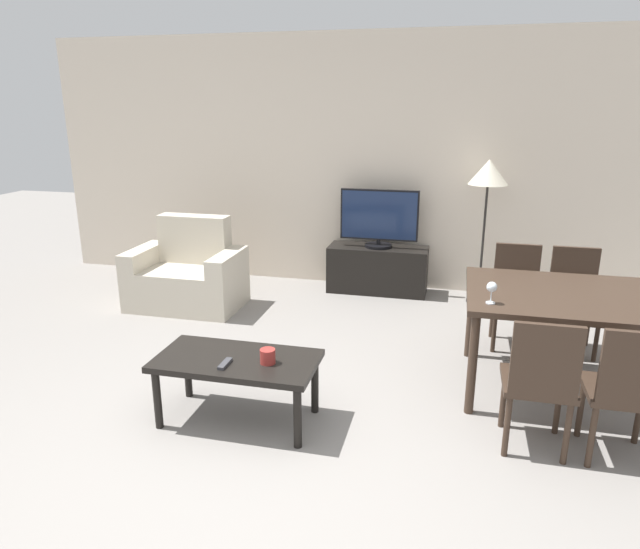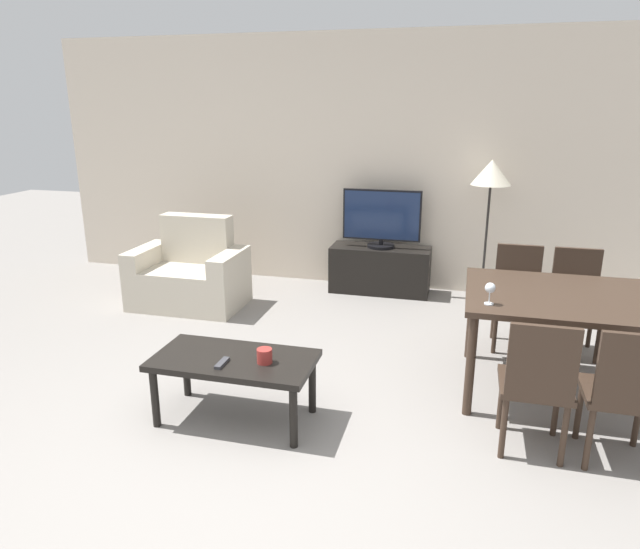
{
  "view_description": "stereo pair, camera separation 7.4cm",
  "coord_description": "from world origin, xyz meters",
  "px_view_note": "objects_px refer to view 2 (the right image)",
  "views": [
    {
      "loc": [
        1.03,
        -2.42,
        1.98
      ],
      "look_at": [
        -0.02,
        1.87,
        0.65
      ],
      "focal_mm": 32.0,
      "sensor_mm": 36.0,
      "label": 1
    },
    {
      "loc": [
        1.1,
        -2.4,
        1.98
      ],
      "look_at": [
        -0.02,
        1.87,
        0.65
      ],
      "focal_mm": 32.0,
      "sensor_mm": 36.0,
      "label": 2
    }
  ],
  "objects_px": {
    "tv": "(382,219)",
    "remote_primary": "(222,363)",
    "tv_stand": "(380,270)",
    "dining_chair_near": "(537,381)",
    "floor_lamp": "(491,179)",
    "dining_table": "(563,305)",
    "cup_white_near": "(265,356)",
    "coffee_table": "(234,365)",
    "dining_chair_near_right": "(625,391)",
    "dining_chair_far": "(576,296)",
    "dining_chair_far_left": "(517,292)",
    "wine_glass_left": "(490,289)",
    "armchair": "(190,275)"
  },
  "relations": [
    {
      "from": "armchair",
      "to": "wine_glass_left",
      "type": "bearing_deg",
      "value": -25.89
    },
    {
      "from": "wine_glass_left",
      "to": "cup_white_near",
      "type": "bearing_deg",
      "value": -156.02
    },
    {
      "from": "coffee_table",
      "to": "cup_white_near",
      "type": "xyz_separation_m",
      "value": [
        0.22,
        -0.02,
        0.1
      ]
    },
    {
      "from": "tv",
      "to": "dining_chair_near",
      "type": "height_order",
      "value": "tv"
    },
    {
      "from": "dining_table",
      "to": "cup_white_near",
      "type": "relative_size",
      "value": 13.57
    },
    {
      "from": "coffee_table",
      "to": "dining_chair_near_right",
      "type": "distance_m",
      "value": 2.28
    },
    {
      "from": "dining_chair_far",
      "to": "dining_chair_near_right",
      "type": "bearing_deg",
      "value": -90.0
    },
    {
      "from": "dining_chair_near",
      "to": "floor_lamp",
      "type": "xyz_separation_m",
      "value": [
        -0.25,
        2.66,
        0.81
      ]
    },
    {
      "from": "coffee_table",
      "to": "remote_primary",
      "type": "bearing_deg",
      "value": -104.32
    },
    {
      "from": "dining_table",
      "to": "dining_chair_far",
      "type": "bearing_deg",
      "value": 74.64
    },
    {
      "from": "dining_chair_far_left",
      "to": "cup_white_near",
      "type": "relative_size",
      "value": 8.86
    },
    {
      "from": "dining_chair_far",
      "to": "dining_chair_far_left",
      "type": "relative_size",
      "value": 1.0
    },
    {
      "from": "tv",
      "to": "remote_primary",
      "type": "distance_m",
      "value": 3.02
    },
    {
      "from": "dining_chair_near",
      "to": "remote_primary",
      "type": "xyz_separation_m",
      "value": [
        -1.85,
        -0.19,
        -0.02
      ]
    },
    {
      "from": "wine_glass_left",
      "to": "dining_chair_far",
      "type": "bearing_deg",
      "value": 57.87
    },
    {
      "from": "dining_chair_near_right",
      "to": "remote_primary",
      "type": "xyz_separation_m",
      "value": [
        -2.3,
        -0.19,
        -0.02
      ]
    },
    {
      "from": "floor_lamp",
      "to": "wine_glass_left",
      "type": "xyz_separation_m",
      "value": [
        -0.02,
        -2.17,
        -0.44
      ]
    },
    {
      "from": "tv",
      "to": "dining_chair_far",
      "type": "xyz_separation_m",
      "value": [
        1.78,
        -1.11,
        -0.34
      ]
    },
    {
      "from": "tv",
      "to": "dining_table",
      "type": "xyz_separation_m",
      "value": [
        1.55,
        -1.94,
        -0.15
      ]
    },
    {
      "from": "floor_lamp",
      "to": "cup_white_near",
      "type": "relative_size",
      "value": 15.28
    },
    {
      "from": "armchair",
      "to": "dining_table",
      "type": "height_order",
      "value": "armchair"
    },
    {
      "from": "floor_lamp",
      "to": "cup_white_near",
      "type": "distance_m",
      "value": 3.17
    },
    {
      "from": "dining_chair_near",
      "to": "cup_white_near",
      "type": "xyz_separation_m",
      "value": [
        -1.6,
        -0.1,
        0.01
      ]
    },
    {
      "from": "coffee_table",
      "to": "dining_table",
      "type": "bearing_deg",
      "value": 23.81
    },
    {
      "from": "dining_table",
      "to": "wine_glass_left",
      "type": "relative_size",
      "value": 8.88
    },
    {
      "from": "tv_stand",
      "to": "tv",
      "type": "bearing_deg",
      "value": -90.0
    },
    {
      "from": "dining_chair_far_left",
      "to": "dining_chair_near_right",
      "type": "bearing_deg",
      "value": -74.64
    },
    {
      "from": "dining_chair_near_right",
      "to": "wine_glass_left",
      "type": "height_order",
      "value": "wine_glass_left"
    },
    {
      "from": "coffee_table",
      "to": "dining_chair_near",
      "type": "xyz_separation_m",
      "value": [
        1.82,
        0.08,
        0.09
      ]
    },
    {
      "from": "tv_stand",
      "to": "wine_glass_left",
      "type": "height_order",
      "value": "wine_glass_left"
    },
    {
      "from": "armchair",
      "to": "floor_lamp",
      "type": "bearing_deg",
      "value": 15.31
    },
    {
      "from": "tv",
      "to": "armchair",
      "type": "bearing_deg",
      "value": -153.61
    },
    {
      "from": "dining_chair_near",
      "to": "cup_white_near",
      "type": "height_order",
      "value": "dining_chair_near"
    },
    {
      "from": "dining_chair_far",
      "to": "cup_white_near",
      "type": "xyz_separation_m",
      "value": [
        -2.06,
        -1.75,
        0.01
      ]
    },
    {
      "from": "dining_table",
      "to": "coffee_table",
      "type": "bearing_deg",
      "value": -156.19
    },
    {
      "from": "dining_table",
      "to": "dining_chair_near",
      "type": "relative_size",
      "value": 1.53
    },
    {
      "from": "dining_chair_near_right",
      "to": "tv_stand",
      "type": "bearing_deg",
      "value": 122.69
    },
    {
      "from": "tv",
      "to": "dining_chair_near",
      "type": "xyz_separation_m",
      "value": [
        1.32,
        -2.76,
        -0.34
      ]
    },
    {
      "from": "dining_chair_far",
      "to": "cup_white_near",
      "type": "bearing_deg",
      "value": -139.57
    },
    {
      "from": "dining_chair_near",
      "to": "remote_primary",
      "type": "bearing_deg",
      "value": -174.1
    },
    {
      "from": "dining_chair_near",
      "to": "dining_chair_far",
      "type": "relative_size",
      "value": 1.0
    },
    {
      "from": "armchair",
      "to": "tv_stand",
      "type": "relative_size",
      "value": 1.03
    },
    {
      "from": "tv_stand",
      "to": "dining_table",
      "type": "bearing_deg",
      "value": -51.41
    },
    {
      "from": "dining_table",
      "to": "tv",
      "type": "bearing_deg",
      "value": 128.62
    },
    {
      "from": "dining_chair_far_left",
      "to": "cup_white_near",
      "type": "bearing_deg",
      "value": -132.45
    },
    {
      "from": "armchair",
      "to": "remote_primary",
      "type": "distance_m",
      "value": 2.43
    },
    {
      "from": "tv_stand",
      "to": "dining_chair_far_left",
      "type": "xyz_separation_m",
      "value": [
        1.32,
        -1.11,
        0.22
      ]
    },
    {
      "from": "dining_chair_near",
      "to": "remote_primary",
      "type": "height_order",
      "value": "dining_chair_near"
    },
    {
      "from": "tv_stand",
      "to": "dining_table",
      "type": "relative_size",
      "value": 0.82
    },
    {
      "from": "tv",
      "to": "dining_chair_far_left",
      "type": "bearing_deg",
      "value": -40.09
    }
  ]
}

